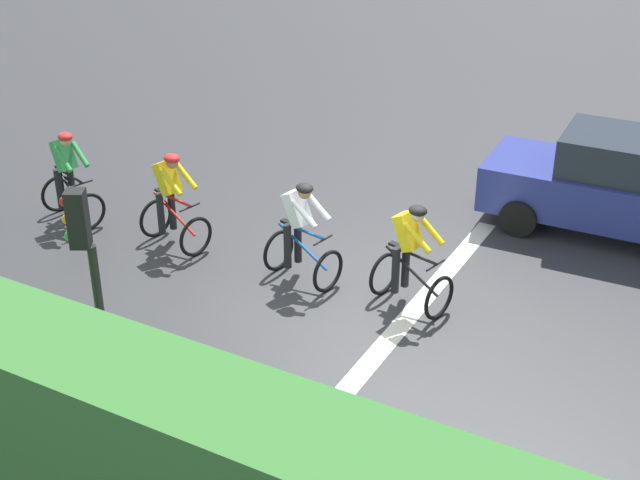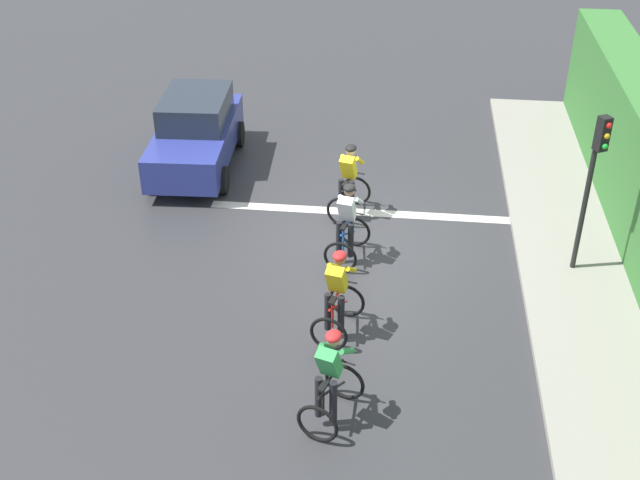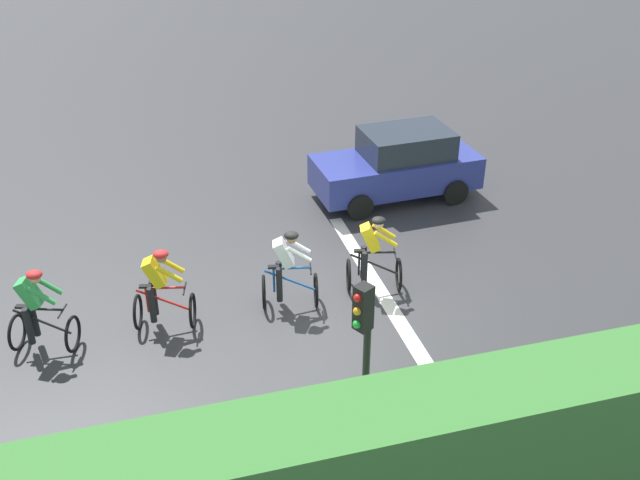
{
  "view_description": "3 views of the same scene",
  "coord_description": "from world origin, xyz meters",
  "px_view_note": "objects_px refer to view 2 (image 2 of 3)",
  "views": [
    {
      "loc": [
        -10.37,
        -5.34,
        7.23
      ],
      "look_at": [
        -0.16,
        0.27,
        1.05
      ],
      "focal_mm": 51.09,
      "sensor_mm": 36.0,
      "label": 1
    },
    {
      "loc": [
        -0.72,
        14.61,
        9.04
      ],
      "look_at": [
        0.73,
        1.72,
        0.96
      ],
      "focal_mm": 45.76,
      "sensor_mm": 36.0,
      "label": 2
    },
    {
      "loc": [
        -11.26,
        3.42,
        8.3
      ],
      "look_at": [
        0.59,
        0.12,
        1.21
      ],
      "focal_mm": 40.76,
      "sensor_mm": 36.0,
      "label": 3
    }
  ],
  "objects_px": {
    "cyclist_second": "(338,297)",
    "car_navy": "(196,133)",
    "cyclist_lead": "(331,381)",
    "cyclist_mid": "(347,225)",
    "cyclist_fourth": "(349,183)",
    "traffic_light_near_crossing": "(593,173)"
  },
  "relations": [
    {
      "from": "cyclist_fourth",
      "to": "traffic_light_near_crossing",
      "type": "relative_size",
      "value": 0.5
    },
    {
      "from": "cyclist_mid",
      "to": "traffic_light_near_crossing",
      "type": "bearing_deg",
      "value": 179.94
    },
    {
      "from": "cyclist_mid",
      "to": "car_navy",
      "type": "relative_size",
      "value": 0.4
    },
    {
      "from": "cyclist_second",
      "to": "cyclist_fourth",
      "type": "bearing_deg",
      "value": -87.98
    },
    {
      "from": "cyclist_fourth",
      "to": "traffic_light_near_crossing",
      "type": "xyz_separation_m",
      "value": [
        -4.6,
        1.78,
        1.43
      ]
    },
    {
      "from": "cyclist_lead",
      "to": "cyclist_fourth",
      "type": "relative_size",
      "value": 1.0
    },
    {
      "from": "cyclist_second",
      "to": "car_navy",
      "type": "bearing_deg",
      "value": -57.13
    },
    {
      "from": "cyclist_mid",
      "to": "cyclist_fourth",
      "type": "bearing_deg",
      "value": -86.29
    },
    {
      "from": "cyclist_lead",
      "to": "car_navy",
      "type": "relative_size",
      "value": 0.4
    },
    {
      "from": "car_navy",
      "to": "cyclist_lead",
      "type": "bearing_deg",
      "value": 116.19
    },
    {
      "from": "cyclist_second",
      "to": "car_navy",
      "type": "xyz_separation_m",
      "value": [
        4.01,
        -6.21,
        0.08
      ]
    },
    {
      "from": "cyclist_mid",
      "to": "cyclist_fourth",
      "type": "xyz_separation_m",
      "value": [
        0.12,
        -1.78,
        0.0
      ]
    },
    {
      "from": "cyclist_lead",
      "to": "cyclist_mid",
      "type": "bearing_deg",
      "value": -88.38
    },
    {
      "from": "cyclist_second",
      "to": "car_navy",
      "type": "height_order",
      "value": "car_navy"
    },
    {
      "from": "cyclist_lead",
      "to": "traffic_light_near_crossing",
      "type": "relative_size",
      "value": 0.5
    },
    {
      "from": "cyclist_lead",
      "to": "cyclist_second",
      "type": "distance_m",
      "value": 2.15
    },
    {
      "from": "cyclist_mid",
      "to": "cyclist_fourth",
      "type": "relative_size",
      "value": 1.0
    },
    {
      "from": "cyclist_lead",
      "to": "traffic_light_near_crossing",
      "type": "height_order",
      "value": "traffic_light_near_crossing"
    },
    {
      "from": "cyclist_lead",
      "to": "cyclist_second",
      "type": "xyz_separation_m",
      "value": [
        0.1,
        -2.14,
        0.0
      ]
    },
    {
      "from": "cyclist_lead",
      "to": "cyclist_second",
      "type": "height_order",
      "value": "same"
    },
    {
      "from": "cyclist_fourth",
      "to": "traffic_light_near_crossing",
      "type": "bearing_deg",
      "value": 158.84
    },
    {
      "from": "cyclist_second",
      "to": "traffic_light_near_crossing",
      "type": "distance_m",
      "value": 5.26
    }
  ]
}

